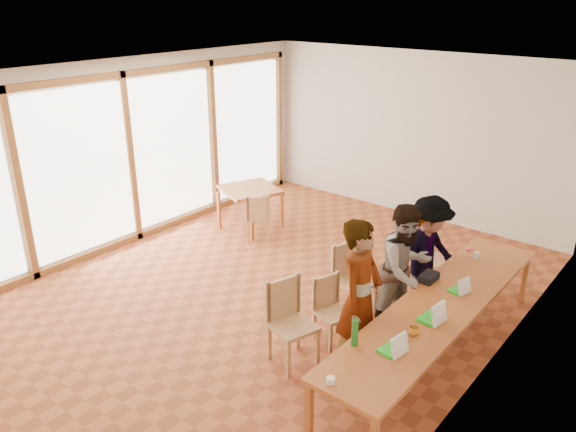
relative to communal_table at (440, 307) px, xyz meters
The scene contains 24 objects.
ground 2.60m from the communal_table, behind, with size 8.00×8.00×0.00m, color #9F4D26.
wall_back 4.76m from the communal_table, 122.22° to the left, with size 6.00×0.10×3.00m, color beige.
wall_right 0.94m from the communal_table, ahead, with size 0.10×8.00×3.00m, color beige.
window_wall 5.52m from the communal_table, behind, with size 0.10×8.00×3.00m, color white.
ceiling 3.41m from the communal_table, behind, with size 6.00×8.00×0.04m, color white.
communal_table is the anchor object (origin of this frame).
side_table 4.53m from the communal_table, 160.45° to the left, with size 0.90×0.90×0.75m.
chair_near 1.69m from the communal_table, 142.68° to the right, with size 0.57×0.57×0.53m.
chair_mid 1.28m from the communal_table, 161.07° to the right, with size 0.49×0.49×0.44m.
chair_far 1.41m from the communal_table, 168.79° to the left, with size 0.53×0.53×0.51m.
chair_empty 1.91m from the communal_table, 119.22° to the left, with size 0.43×0.43×0.45m.
chair_spare 3.97m from the communal_table, 162.70° to the left, with size 0.55×0.55×0.45m.
person_near 0.95m from the communal_table, 130.61° to the right, with size 0.66×0.43×1.80m, color gray.
person_mid 0.71m from the communal_table, 152.21° to the left, with size 0.81×0.63×1.66m, color gray.
person_far 1.11m from the communal_table, 124.27° to the left, with size 1.03×0.59×1.60m, color gray.
laptop_near 1.13m from the communal_table, 87.07° to the right, with size 0.24×0.27×0.21m.
laptop_mid 0.41m from the communal_table, 75.02° to the right, with size 0.25×0.28×0.22m.
laptop_far 0.39m from the communal_table, 79.38° to the left, with size 0.23×0.25×0.18m.
yellow_mug 0.74m from the communal_table, 86.17° to the right, with size 0.11×0.11×0.09m, color orange.
green_bottle 1.32m from the communal_table, 103.70° to the right, with size 0.07×0.07×0.28m, color #1B6A22.
clear_glass 1.33m from the communal_table, 95.65° to the left, with size 0.07×0.07×0.09m, color silver.
condiment_cup 1.89m from the communal_table, 94.78° to the right, with size 0.08×0.08×0.06m, color white.
pink_phone 1.55m from the communal_table, 101.27° to the left, with size 0.05×0.10×0.01m, color #C22D4E.
black_pouch 0.52m from the communal_table, 131.13° to the left, with size 0.16×0.26×0.09m, color black.
Camera 1 is at (4.59, -5.18, 3.94)m, focal length 35.00 mm.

